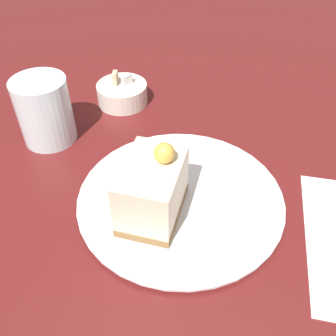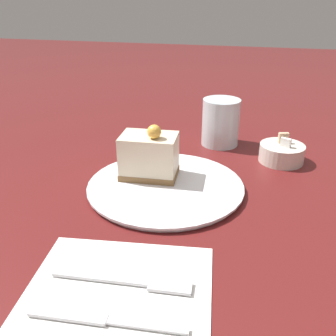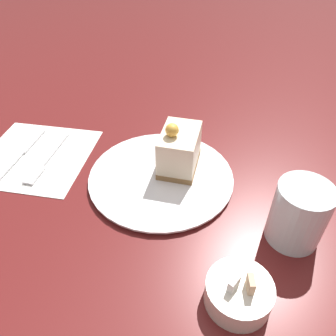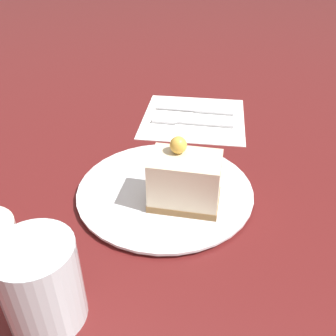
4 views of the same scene
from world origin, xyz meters
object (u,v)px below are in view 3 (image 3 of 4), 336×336
object	(u,v)px
cake_slice	(179,149)
fork	(45,161)
drinking_glass	(299,214)
knife	(26,148)
sugar_bowl	(239,293)
plate	(161,176)

from	to	relation	value
cake_slice	fork	bearing A→B (deg)	8.58
cake_slice	drinking_glass	bearing A→B (deg)	150.75
fork	drinking_glass	xyz separation A→B (m)	(-0.48, 0.04, 0.05)
drinking_glass	knife	bearing A→B (deg)	-6.62
cake_slice	sugar_bowl	bearing A→B (deg)	118.30
fork	knife	size ratio (longest dim) A/B	0.99
plate	fork	xyz separation A→B (m)	(0.24, 0.03, -0.00)
fork	sugar_bowl	world-z (taller)	sugar_bowl
knife	sugar_bowl	xyz separation A→B (m)	(-0.48, 0.20, 0.01)
plate	knife	size ratio (longest dim) A/B	1.58
plate	cake_slice	world-z (taller)	cake_slice
fork	knife	world-z (taller)	same
plate	cake_slice	size ratio (longest dim) A/B	2.59
plate	drinking_glass	xyz separation A→B (m)	(-0.24, 0.07, 0.05)
fork	drinking_glass	bearing A→B (deg)	170.05
cake_slice	drinking_glass	distance (m)	0.24
sugar_bowl	drinking_glass	distance (m)	0.15
plate	drinking_glass	size ratio (longest dim) A/B	2.64
plate	fork	distance (m)	0.24
cake_slice	drinking_glass	size ratio (longest dim) A/B	1.02
plate	fork	size ratio (longest dim) A/B	1.59
cake_slice	fork	xyz separation A→B (m)	(0.27, 0.06, -0.05)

